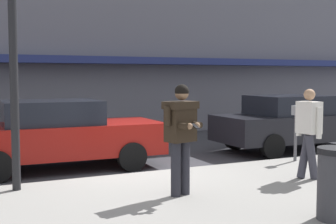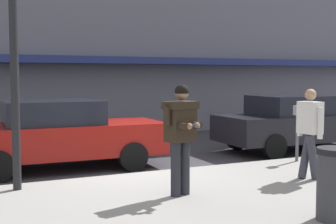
% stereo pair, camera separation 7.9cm
% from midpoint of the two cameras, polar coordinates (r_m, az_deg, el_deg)
% --- Properties ---
extents(ground_plane, '(80.00, 80.00, 0.00)m').
position_cam_midpoint_polar(ground_plane, '(9.73, -3.53, -7.91)').
color(ground_plane, '#333338').
extents(sidewalk, '(32.00, 5.30, 0.14)m').
position_cam_midpoint_polar(sidewalk, '(7.76, 11.56, -10.65)').
color(sidewalk, gray).
rests_on(sidewalk, ground).
extents(curb_paint_line, '(28.00, 0.12, 0.01)m').
position_cam_midpoint_polar(curb_paint_line, '(10.18, 1.64, -7.33)').
color(curb_paint_line, silver).
rests_on(curb_paint_line, ground).
extents(parked_sedan_mid, '(4.56, 2.05, 1.54)m').
position_cam_midpoint_polar(parked_sedan_mid, '(10.66, -12.92, -2.62)').
color(parked_sedan_mid, maroon).
rests_on(parked_sedan_mid, ground).
extents(parked_sedan_far, '(4.54, 2.01, 1.54)m').
position_cam_midpoint_polar(parked_sedan_far, '(13.41, 15.48, -1.24)').
color(parked_sedan_far, black).
rests_on(parked_sedan_far, ground).
extents(man_texting_on_phone, '(0.63, 0.64, 1.81)m').
position_cam_midpoint_polar(man_texting_on_phone, '(7.51, 1.88, -1.89)').
color(man_texting_on_phone, '#23232B').
rests_on(man_texting_on_phone, sidewalk).
extents(pedestrian_in_light_coat, '(0.34, 0.60, 1.70)m').
position_cam_midpoint_polar(pedestrian_in_light_coat, '(9.14, 17.13, -1.87)').
color(pedestrian_in_light_coat, '#33333D').
rests_on(pedestrian_in_light_coat, sidewalk).
extents(street_lamp_post, '(0.36, 0.36, 4.88)m').
position_cam_midpoint_polar(street_lamp_post, '(8.32, -18.12, 11.55)').
color(street_lamp_post, black).
rests_on(street_lamp_post, sidewalk).
extents(parking_meter, '(0.12, 0.18, 1.27)m').
position_cam_midpoint_polar(parking_meter, '(10.98, 15.70, -1.53)').
color(parking_meter, '#4C4C51').
rests_on(parking_meter, sidewalk).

